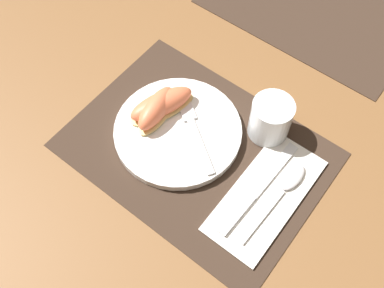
{
  "coord_description": "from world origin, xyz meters",
  "views": [
    {
      "loc": [
        0.25,
        -0.34,
        0.74
      ],
      "look_at": [
        -0.01,
        -0.01,
        0.02
      ],
      "focal_mm": 42.0,
      "sensor_mm": 36.0,
      "label": 1
    }
  ],
  "objects_px": {
    "spoon": "(284,187)",
    "citrus_wedge_1": "(156,109)",
    "citrus_wedge_0": "(162,105)",
    "knife": "(257,190)",
    "plate": "(178,131)",
    "juice_glass": "(270,120)",
    "fork": "(192,123)"
  },
  "relations": [
    {
      "from": "knife",
      "to": "citrus_wedge_1",
      "type": "xyz_separation_m",
      "value": [
        -0.24,
        0.01,
        0.03
      ]
    },
    {
      "from": "citrus_wedge_0",
      "to": "citrus_wedge_1",
      "type": "xyz_separation_m",
      "value": [
        -0.0,
        -0.02,
        0.0
      ]
    },
    {
      "from": "citrus_wedge_1",
      "to": "fork",
      "type": "bearing_deg",
      "value": 20.35
    },
    {
      "from": "knife",
      "to": "fork",
      "type": "height_order",
      "value": "fork"
    },
    {
      "from": "citrus_wedge_1",
      "to": "citrus_wedge_0",
      "type": "bearing_deg",
      "value": 89.01
    },
    {
      "from": "plate",
      "to": "citrus_wedge_0",
      "type": "height_order",
      "value": "citrus_wedge_0"
    },
    {
      "from": "spoon",
      "to": "plate",
      "type": "bearing_deg",
      "value": -173.64
    },
    {
      "from": "spoon",
      "to": "citrus_wedge_0",
      "type": "distance_m",
      "value": 0.28
    },
    {
      "from": "juice_glass",
      "to": "citrus_wedge_1",
      "type": "height_order",
      "value": "juice_glass"
    },
    {
      "from": "juice_glass",
      "to": "citrus_wedge_0",
      "type": "relative_size",
      "value": 0.58
    },
    {
      "from": "juice_glass",
      "to": "citrus_wedge_0",
      "type": "xyz_separation_m",
      "value": [
        -0.18,
        -0.1,
        -0.0
      ]
    },
    {
      "from": "spoon",
      "to": "citrus_wedge_1",
      "type": "height_order",
      "value": "citrus_wedge_1"
    },
    {
      "from": "knife",
      "to": "spoon",
      "type": "bearing_deg",
      "value": 43.61
    },
    {
      "from": "citrus_wedge_0",
      "to": "knife",
      "type": "bearing_deg",
      "value": -5.59
    },
    {
      "from": "spoon",
      "to": "fork",
      "type": "bearing_deg",
      "value": -179.9
    },
    {
      "from": "plate",
      "to": "juice_glass",
      "type": "distance_m",
      "value": 0.18
    },
    {
      "from": "plate",
      "to": "juice_glass",
      "type": "xyz_separation_m",
      "value": [
        0.13,
        0.11,
        0.03
      ]
    },
    {
      "from": "fork",
      "to": "spoon",
      "type": "bearing_deg",
      "value": 0.1
    },
    {
      "from": "plate",
      "to": "fork",
      "type": "relative_size",
      "value": 1.41
    },
    {
      "from": "knife",
      "to": "plate",
      "type": "bearing_deg",
      "value": 177.47
    },
    {
      "from": "juice_glass",
      "to": "spoon",
      "type": "height_order",
      "value": "juice_glass"
    },
    {
      "from": "knife",
      "to": "citrus_wedge_1",
      "type": "relative_size",
      "value": 1.92
    },
    {
      "from": "citrus_wedge_0",
      "to": "citrus_wedge_1",
      "type": "height_order",
      "value": "citrus_wedge_1"
    },
    {
      "from": "juice_glass",
      "to": "citrus_wedge_0",
      "type": "height_order",
      "value": "juice_glass"
    },
    {
      "from": "juice_glass",
      "to": "citrus_wedge_1",
      "type": "bearing_deg",
      "value": -149.16
    },
    {
      "from": "knife",
      "to": "fork",
      "type": "distance_m",
      "value": 0.18
    },
    {
      "from": "fork",
      "to": "knife",
      "type": "bearing_deg",
      "value": -10.71
    },
    {
      "from": "knife",
      "to": "fork",
      "type": "bearing_deg",
      "value": 169.29
    },
    {
      "from": "plate",
      "to": "juice_glass",
      "type": "bearing_deg",
      "value": 39.58
    },
    {
      "from": "plate",
      "to": "knife",
      "type": "xyz_separation_m",
      "value": [
        0.19,
        -0.01,
        -0.0
      ]
    },
    {
      "from": "spoon",
      "to": "fork",
      "type": "height_order",
      "value": "fork"
    },
    {
      "from": "plate",
      "to": "fork",
      "type": "height_order",
      "value": "fork"
    }
  ]
}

